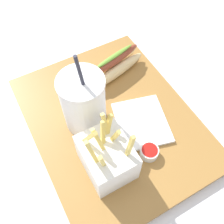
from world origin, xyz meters
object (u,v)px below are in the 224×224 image
(ketchup_cup_1, at_px, (72,75))
(napkin_stack, at_px, (142,122))
(soda_cup, at_px, (84,103))
(hot_dog_1, at_px, (114,66))
(fries_basket, at_px, (107,157))
(ketchup_cup_2, at_px, (149,152))

(ketchup_cup_1, bearing_deg, napkin_stack, 21.99)
(ketchup_cup_1, relative_size, napkin_stack, 0.27)
(soda_cup, bearing_deg, napkin_stack, 57.71)
(hot_dog_1, relative_size, napkin_stack, 1.42)
(fries_basket, height_order, ketchup_cup_2, fries_basket)
(soda_cup, bearing_deg, hot_dog_1, 127.51)
(hot_dog_1, height_order, ketchup_cup_1, hot_dog_1)
(fries_basket, relative_size, hot_dog_1, 0.84)
(fries_basket, height_order, napkin_stack, fries_basket)
(ketchup_cup_1, bearing_deg, ketchup_cup_2, 11.11)
(soda_cup, xyz_separation_m, ketchup_cup_2, (0.14, 0.08, -0.06))
(ketchup_cup_2, bearing_deg, fries_basket, -102.49)
(soda_cup, height_order, fries_basket, soda_cup)
(hot_dog_1, xyz_separation_m, ketchup_cup_1, (-0.04, -0.10, -0.01))
(hot_dog_1, bearing_deg, fries_basket, -32.19)
(soda_cup, height_order, ketchup_cup_1, soda_cup)
(ketchup_cup_1, bearing_deg, soda_cup, -10.99)
(ketchup_cup_1, xyz_separation_m, napkin_stack, (0.20, 0.08, -0.01))
(ketchup_cup_2, bearing_deg, soda_cup, -150.32)
(ketchup_cup_1, height_order, napkin_stack, ketchup_cup_1)
(napkin_stack, bearing_deg, ketchup_cup_1, -158.01)
(fries_basket, xyz_separation_m, ketchup_cup_1, (-0.26, 0.04, -0.04))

